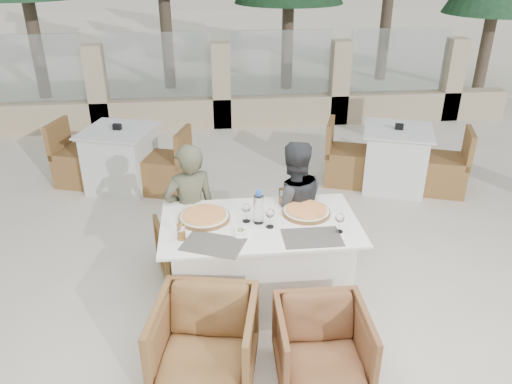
{
  "coord_description": "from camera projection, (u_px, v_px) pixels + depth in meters",
  "views": [
    {
      "loc": [
        -0.3,
        -3.4,
        2.78
      ],
      "look_at": [
        0.11,
        0.38,
        0.9
      ],
      "focal_mm": 35.0,
      "sensor_mm": 36.0,
      "label": 1
    }
  ],
  "objects": [
    {
      "name": "wine_glass_centre",
      "position": [
        246.0,
        211.0,
        4.01
      ],
      "size": [
        0.08,
        0.08,
        0.18
      ],
      "primitive_type": null,
      "rotation": [
        0.0,
        0.0,
        -0.02
      ],
      "color": "white",
      "rests_on": "dining_table"
    },
    {
      "name": "perimeter_wall_far",
      "position": [
        221.0,
        80.0,
        8.21
      ],
      "size": [
        10.0,
        0.34,
        1.6
      ],
      "primitive_type": null,
      "color": "tan",
      "rests_on": "ground"
    },
    {
      "name": "beer_glass_left",
      "position": [
        181.0,
        232.0,
        3.78
      ],
      "size": [
        0.07,
        0.07,
        0.13
      ],
      "primitive_type": "cylinder",
      "rotation": [
        0.0,
        0.0,
        0.15
      ],
      "color": "orange",
      "rests_on": "dining_table"
    },
    {
      "name": "wine_glass_near",
      "position": [
        270.0,
        217.0,
        3.93
      ],
      "size": [
        0.09,
        0.09,
        0.18
      ],
      "primitive_type": null,
      "rotation": [
        0.0,
        0.0,
        -0.27
      ],
      "color": "white",
      "rests_on": "dining_table"
    },
    {
      "name": "olive_dish",
      "position": [
        241.0,
        232.0,
        3.86
      ],
      "size": [
        0.13,
        0.13,
        0.04
      ],
      "primitive_type": null,
      "rotation": [
        0.0,
        0.0,
        0.23
      ],
      "color": "white",
      "rests_on": "dining_table"
    },
    {
      "name": "beer_glass_right",
      "position": [
        283.0,
        196.0,
        4.3
      ],
      "size": [
        0.09,
        0.09,
        0.14
      ],
      "primitive_type": "cylinder",
      "rotation": [
        0.0,
        0.0,
        -0.42
      ],
      "color": "orange",
      "rests_on": "dining_table"
    },
    {
      "name": "armchair_far_left",
      "position": [
        190.0,
        246.0,
        4.65
      ],
      "size": [
        0.69,
        0.7,
        0.53
      ],
      "primitive_type": "imported",
      "rotation": [
        0.0,
        0.0,
        3.38
      ],
      "color": "brown",
      "rests_on": "ground"
    },
    {
      "name": "ground",
      "position": [
        249.0,
        306.0,
        4.29
      ],
      "size": [
        80.0,
        80.0,
        0.0
      ],
      "primitive_type": "plane",
      "color": "beige",
      "rests_on": "ground"
    },
    {
      "name": "water_bottle",
      "position": [
        259.0,
        207.0,
        3.97
      ],
      "size": [
        0.1,
        0.1,
        0.28
      ],
      "primitive_type": "cylinder",
      "rotation": [
        0.0,
        0.0,
        -0.31
      ],
      "color": "#C2E1FF",
      "rests_on": "dining_table"
    },
    {
      "name": "diner_right",
      "position": [
        292.0,
        209.0,
        4.5
      ],
      "size": [
        0.67,
        0.54,
        1.3
      ],
      "primitive_type": "imported",
      "rotation": [
        0.0,
        0.0,
        3.23
      ],
      "color": "#35383A",
      "rests_on": "ground"
    },
    {
      "name": "sand_patch",
      "position": [
        210.0,
        38.0,
        16.77
      ],
      "size": [
        30.0,
        16.0,
        0.01
      ],
      "primitive_type": "cube",
      "color": "beige",
      "rests_on": "ground"
    },
    {
      "name": "diner_left",
      "position": [
        191.0,
        213.0,
        4.43
      ],
      "size": [
        0.55,
        0.44,
        1.3
      ],
      "primitive_type": "imported",
      "rotation": [
        0.0,
        0.0,
        3.46
      ],
      "color": "#51523C",
      "rests_on": "ground"
    },
    {
      "name": "pizza_left",
      "position": [
        204.0,
        216.0,
        4.07
      ],
      "size": [
        0.55,
        0.55,
        0.05
      ],
      "primitive_type": "cylinder",
      "rotation": [
        0.0,
        0.0,
        0.42
      ],
      "color": "#DD4E1E",
      "rests_on": "dining_table"
    },
    {
      "name": "pizza_right",
      "position": [
        306.0,
        211.0,
        4.16
      ],
      "size": [
        0.41,
        0.41,
        0.05
      ],
      "primitive_type": "cylinder",
      "rotation": [
        0.0,
        0.0,
        0.03
      ],
      "color": "#F55B21",
      "rests_on": "dining_table"
    },
    {
      "name": "bg_table_a",
      "position": [
        121.0,
        159.0,
        6.25
      ],
      "size": [
        1.81,
        1.27,
        0.77
      ],
      "primitive_type": null,
      "rotation": [
        0.0,
        0.0,
        -0.3
      ],
      "color": "silver",
      "rests_on": "ground"
    },
    {
      "name": "wine_glass_corner",
      "position": [
        340.0,
        222.0,
        3.86
      ],
      "size": [
        0.09,
        0.09,
        0.18
      ],
      "primitive_type": null,
      "rotation": [
        0.0,
        0.0,
        -0.23
      ],
      "color": "white",
      "rests_on": "dining_table"
    },
    {
      "name": "armchair_near_left",
      "position": [
        205.0,
        342.0,
        3.45
      ],
      "size": [
        0.81,
        0.83,
        0.64
      ],
      "primitive_type": "imported",
      "rotation": [
        0.0,
        0.0,
        -0.2
      ],
      "color": "brown",
      "rests_on": "ground"
    },
    {
      "name": "dining_table",
      "position": [
        260.0,
        262.0,
        4.2
      ],
      "size": [
        1.6,
        0.9,
        0.77
      ],
      "primitive_type": null,
      "color": "white",
      "rests_on": "ground"
    },
    {
      "name": "armchair_far_right",
      "position": [
        283.0,
        238.0,
        4.78
      ],
      "size": [
        0.71,
        0.72,
        0.53
      ],
      "primitive_type": "imported",
      "rotation": [
        0.0,
        0.0,
        2.85
      ],
      "color": "brown",
      "rests_on": "ground"
    },
    {
      "name": "placemat_near_left",
      "position": [
        213.0,
        244.0,
        3.74
      ],
      "size": [
        0.53,
        0.45,
        0.0
      ],
      "primitive_type": "cube",
      "rotation": [
        0.0,
        0.0,
        -0.4
      ],
      "color": "#555048",
      "rests_on": "dining_table"
    },
    {
      "name": "placemat_near_right",
      "position": [
        312.0,
        237.0,
        3.82
      ],
      "size": [
        0.45,
        0.3,
        0.0
      ],
      "primitive_type": "cube",
      "rotation": [
        0.0,
        0.0,
        -0.01
      ],
      "color": "#534E47",
      "rests_on": "dining_table"
    },
    {
      "name": "armchair_near_right",
      "position": [
        322.0,
        347.0,
        3.45
      ],
      "size": [
        0.64,
        0.65,
        0.58
      ],
      "primitive_type": "imported",
      "rotation": [
        0.0,
        0.0,
        -0.02
      ],
      "color": "brown",
      "rests_on": "ground"
    },
    {
      "name": "bg_table_b",
      "position": [
        395.0,
        158.0,
        6.25
      ],
      "size": [
        1.82,
        1.32,
        0.77
      ],
      "primitive_type": null,
      "rotation": [
        0.0,
        0.0,
        -0.34
      ],
      "color": "silver",
      "rests_on": "ground"
    }
  ]
}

